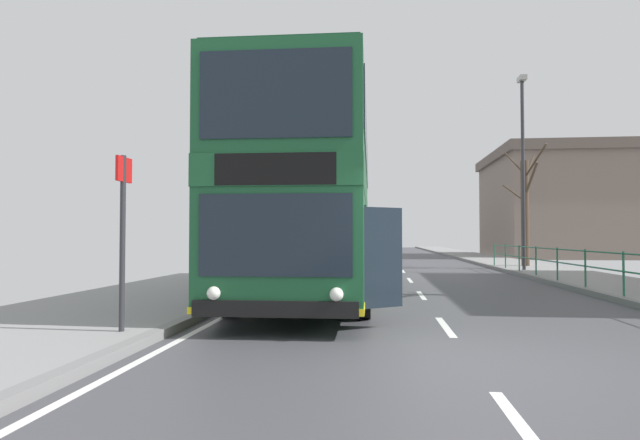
{
  "coord_description": "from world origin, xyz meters",
  "views": [
    {
      "loc": [
        -1.12,
        -6.57,
        1.49
      ],
      "look_at": [
        -2.22,
        3.92,
        1.81
      ],
      "focal_mm": 30.4,
      "sensor_mm": 36.0,
      "label": 1
    }
  ],
  "objects": [
    {
      "name": "ground",
      "position": [
        -0.72,
        -0.0,
        0.04
      ],
      "size": [
        15.8,
        140.0,
        0.2
      ],
      "color": "#434348"
    },
    {
      "name": "background_building_00",
      "position": [
        14.17,
        35.43,
        3.94
      ],
      "size": [
        13.38,
        12.43,
        7.83
      ],
      "color": "slate",
      "rests_on": "ground"
    },
    {
      "name": "bare_tree_far_01",
      "position": [
        5.77,
        19.48,
        2.79
      ],
      "size": [
        1.69,
        2.84,
        5.49
      ],
      "color": "#4C3D2D",
      "rests_on": "ground"
    },
    {
      "name": "pedestrian_railing_far_kerb",
      "position": [
        4.45,
        9.79,
        0.83
      ],
      "size": [
        0.05,
        20.42,
        1.02
      ],
      "color": "#236B4C",
      "rests_on": "ground"
    },
    {
      "name": "double_decker_bus_main",
      "position": [
        -2.65,
        6.86,
        2.36
      ],
      "size": [
        3.37,
        11.66,
        4.51
      ],
      "color": "#19512D",
      "rests_on": "ground"
    },
    {
      "name": "bus_stop_sign_near",
      "position": [
        -4.75,
        0.86,
        1.7
      ],
      "size": [
        0.08,
        0.44,
        2.52
      ],
      "color": "#2D2D33",
      "rests_on": "ground"
    },
    {
      "name": "street_lamp_far_side",
      "position": [
        4.84,
        16.22,
        4.73
      ],
      "size": [
        0.28,
        0.6,
        7.94
      ],
      "color": "#38383D",
      "rests_on": "ground"
    }
  ]
}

